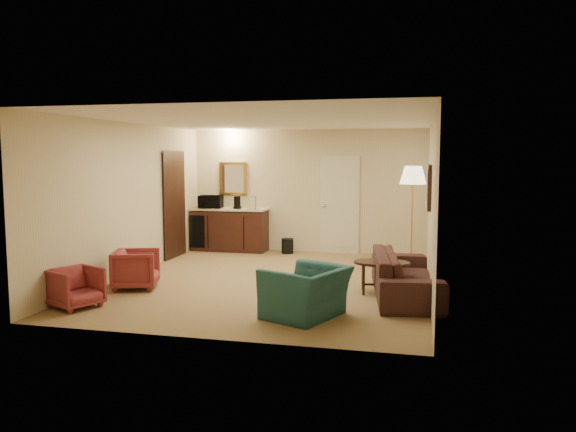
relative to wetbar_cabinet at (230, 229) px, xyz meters
name	(u,v)px	position (x,y,z in m)	size (l,w,h in m)	color
ground	(272,281)	(1.65, -2.72, -0.46)	(6.00, 6.00, 0.00)	olive
room_walls	(277,175)	(1.55, -1.95, 1.26)	(5.02, 6.01, 2.61)	#C6B594
wetbar_cabinet	(230,229)	(0.00, 0.00, 0.00)	(1.64, 0.58, 0.92)	#3D1713
sofa	(406,267)	(3.80, -3.26, -0.03)	(2.20, 0.64, 0.86)	black
teal_armchair	(306,284)	(2.60, -4.62, -0.03)	(0.98, 0.64, 0.86)	#205051
rose_chair_near	(136,267)	(-0.25, -3.70, -0.13)	(0.65, 0.61, 0.67)	maroon
rose_chair_far	(76,286)	(-0.50, -4.89, -0.16)	(0.58, 0.55, 0.60)	maroon
coffee_table	(381,277)	(3.45, -3.12, -0.22)	(0.83, 0.56, 0.48)	black
floor_lamp	(412,215)	(3.85, -0.63, 0.47)	(0.49, 0.49, 1.86)	#C19040
waste_bin	(288,246)	(1.30, -0.07, -0.30)	(0.25, 0.25, 0.31)	black
microwave	(211,200)	(-0.41, -0.06, 0.63)	(0.49, 0.27, 0.33)	black
coffee_maker	(237,202)	(0.19, -0.06, 0.59)	(0.14, 0.14, 0.27)	black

